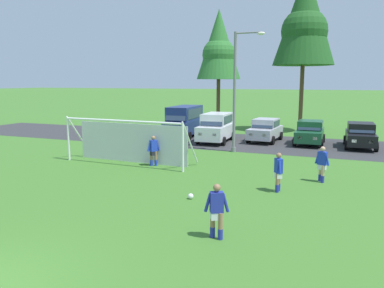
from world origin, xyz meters
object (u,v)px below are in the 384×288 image
at_px(player_striker_near, 278,172).
at_px(parked_car_slot_center_left, 265,130).
at_px(soccer_ball, 191,196).
at_px(player_midfield_center, 322,164).
at_px(street_lamp, 237,91).
at_px(player_winger_left, 153,151).
at_px(parked_car_slot_left, 216,127).
at_px(parked_car_slot_center_right, 360,135).
at_px(player_defender_far, 217,211).
at_px(parked_car_slot_center, 310,132).
at_px(soccer_goal, 130,140).
at_px(parked_car_slot_far_left, 184,121).

height_order(player_striker_near, parked_car_slot_center_left, parked_car_slot_center_left).
xyz_separation_m(soccer_ball, player_midfield_center, (4.56, 4.59, 0.71)).
height_order(soccer_ball, street_lamp, street_lamp).
relative_size(player_winger_left, parked_car_slot_left, 0.35).
distance_m(player_midfield_center, parked_car_slot_left, 12.34).
bearing_deg(player_midfield_center, parked_car_slot_center_right, 79.70).
bearing_deg(parked_car_slot_left, player_winger_left, -93.53).
height_order(soccer_ball, player_defender_far, player_defender_far).
height_order(parked_car_slot_left, parked_car_slot_center_right, parked_car_slot_left).
bearing_deg(player_defender_far, parked_car_slot_center_left, 96.89).
bearing_deg(parked_car_slot_left, soccer_ball, -75.70).
bearing_deg(parked_car_slot_left, parked_car_slot_center_left, 26.03).
distance_m(soccer_ball, parked_car_slot_center_right, 16.49).
relative_size(parked_car_slot_left, street_lamp, 0.62).
xyz_separation_m(player_winger_left, parked_car_slot_center, (7.22, 10.59, 0.05)).
bearing_deg(parked_car_slot_center, soccer_goal, -130.24).
bearing_deg(player_striker_near, player_midfield_center, 55.36).
relative_size(parked_car_slot_center_left, street_lamp, 0.57).
height_order(soccer_goal, player_defender_far, soccer_goal).
distance_m(player_striker_near, parked_car_slot_center_right, 13.32).
relative_size(parked_car_slot_left, parked_car_slot_center_left, 1.09).
distance_m(player_midfield_center, parked_car_slot_center_left, 11.92).
xyz_separation_m(player_midfield_center, parked_car_slot_center_left, (-4.72, 10.95, 0.05)).
height_order(soccer_ball, player_striker_near, player_striker_near).
distance_m(soccer_ball, parked_car_slot_far_left, 16.96).
bearing_deg(player_midfield_center, parked_car_slot_far_left, 136.28).
bearing_deg(parked_car_slot_center, parked_car_slot_far_left, 179.36).
distance_m(soccer_ball, parked_car_slot_left, 14.36).
height_order(player_striker_near, parked_car_slot_far_left, parked_car_slot_far_left).
bearing_deg(street_lamp, parked_car_slot_center_right, 32.10).
relative_size(player_striker_near, player_midfield_center, 1.00).
xyz_separation_m(soccer_goal, player_defender_far, (7.80, -8.18, -0.47)).
bearing_deg(soccer_goal, parked_car_slot_center, 49.76).
bearing_deg(soccer_goal, player_defender_far, -46.37).
bearing_deg(parked_car_slot_center_right, soccer_goal, -140.07).
distance_m(soccer_goal, parked_car_slot_far_left, 10.58).
bearing_deg(player_striker_near, player_winger_left, 160.71).
xyz_separation_m(player_midfield_center, parked_car_slot_far_left, (-11.39, 10.89, 0.52)).
relative_size(player_defender_far, parked_car_slot_far_left, 0.34).
relative_size(soccer_goal, player_defender_far, 4.56).
relative_size(soccer_ball, player_defender_far, 0.13).
bearing_deg(soccer_ball, parked_car_slot_left, 104.30).
height_order(player_midfield_center, parked_car_slot_center, parked_car_slot_center).
distance_m(soccer_ball, parked_car_slot_center_left, 15.56).
relative_size(parked_car_slot_center, parked_car_slot_center_right, 0.99).
bearing_deg(soccer_ball, street_lamp, 95.66).
bearing_deg(parked_car_slot_far_left, parked_car_slot_center_left, 0.53).
bearing_deg(parked_car_slot_left, parked_car_slot_center_right, 7.17).
distance_m(soccer_ball, parked_car_slot_center, 15.70).
distance_m(player_winger_left, parked_car_slot_center, 12.82).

